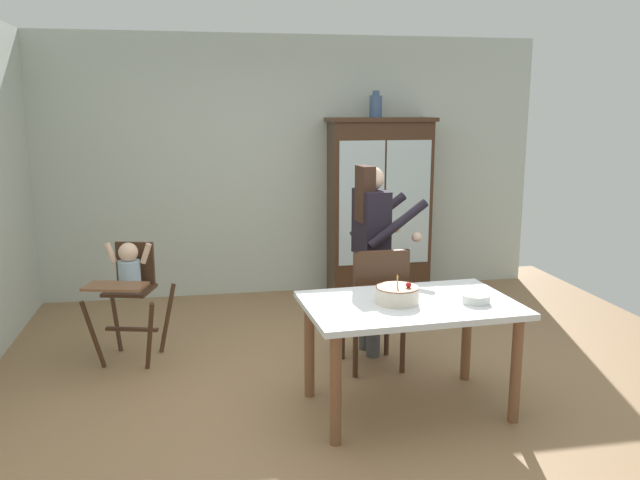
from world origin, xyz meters
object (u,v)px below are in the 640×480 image
(adult_person, at_px, (372,237))
(dining_table, at_px, (409,317))
(china_cabinet, at_px, (379,206))
(ceramic_vase, at_px, (376,106))
(high_chair_with_toddler, at_px, (129,280))
(serving_bowl, at_px, (476,298))
(dining_chair_far_side, at_px, (377,301))
(birthday_cake, at_px, (397,295))

(adult_person, distance_m, dining_table, 1.07)
(china_cabinet, relative_size, adult_person, 1.22)
(dining_table, bearing_deg, ceramic_vase, 79.36)
(high_chair_with_toddler, distance_m, serving_bowl, 2.64)
(china_cabinet, height_order, adult_person, china_cabinet)
(adult_person, xyz_separation_m, dining_chair_far_side, (-0.06, -0.37, -0.41))
(ceramic_vase, bearing_deg, china_cabinet, -4.00)
(high_chair_with_toddler, bearing_deg, adult_person, 8.87)
(adult_person, distance_m, dining_chair_far_side, 0.56)
(adult_person, height_order, dining_table, adult_person)
(ceramic_vase, bearing_deg, high_chair_with_toddler, -147.90)
(birthday_cake, relative_size, dining_chair_far_side, 0.29)
(high_chair_with_toddler, relative_size, birthday_cake, 3.39)
(china_cabinet, distance_m, adult_person, 1.79)
(high_chair_with_toddler, xyz_separation_m, dining_table, (1.87, -1.23, -0.02))
(high_chair_with_toddler, height_order, serving_bowl, high_chair_with_toddler)
(adult_person, bearing_deg, serving_bowl, -166.80)
(adult_person, height_order, birthday_cake, adult_person)
(ceramic_vase, distance_m, serving_bowl, 3.07)
(dining_table, bearing_deg, high_chair_with_toddler, 146.64)
(birthday_cake, bearing_deg, dining_table, 1.33)
(china_cabinet, bearing_deg, ceramic_vase, 176.00)
(dining_table, height_order, dining_chair_far_side, dining_chair_far_side)
(serving_bowl, xyz_separation_m, dining_chair_far_side, (-0.45, 0.74, -0.21))
(china_cabinet, xyz_separation_m, adult_person, (-0.54, -1.70, 0.03))
(dining_chair_far_side, bearing_deg, serving_bowl, 119.01)
(high_chair_with_toddler, relative_size, dining_chair_far_side, 0.99)
(high_chair_with_toddler, bearing_deg, birthday_cake, -19.44)
(ceramic_vase, bearing_deg, serving_bowl, -92.01)
(adult_person, xyz_separation_m, serving_bowl, (0.39, -1.11, -0.20))
(ceramic_vase, distance_m, birthday_cake, 3.04)
(high_chair_with_toddler, xyz_separation_m, dining_chair_far_side, (1.83, -0.58, -0.10))
(ceramic_vase, relative_size, high_chair_with_toddler, 0.28)
(china_cabinet, bearing_deg, high_chair_with_toddler, -148.53)
(china_cabinet, relative_size, serving_bowl, 10.36)
(birthday_cake, bearing_deg, serving_bowl, -10.22)
(birthday_cake, xyz_separation_m, serving_bowl, (0.50, -0.09, -0.03))
(high_chair_with_toddler, distance_m, birthday_cake, 2.17)
(ceramic_vase, xyz_separation_m, dining_table, (-0.51, -2.73, -1.35))
(china_cabinet, xyz_separation_m, dining_chair_far_side, (-0.60, -2.07, -0.38))
(dining_table, xyz_separation_m, birthday_cake, (-0.09, -0.00, 0.16))
(china_cabinet, height_order, high_chair_with_toddler, china_cabinet)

